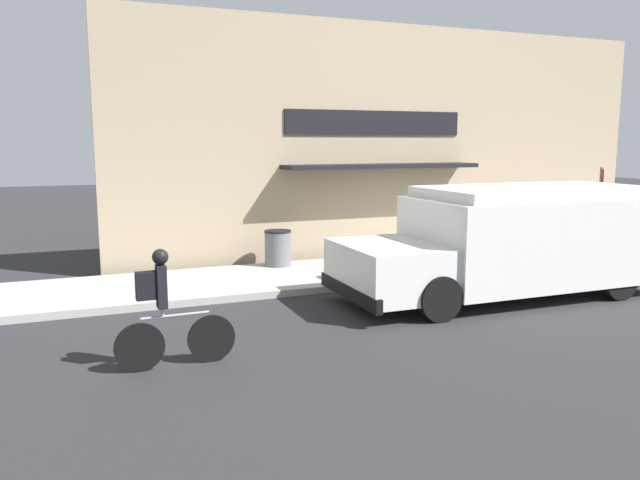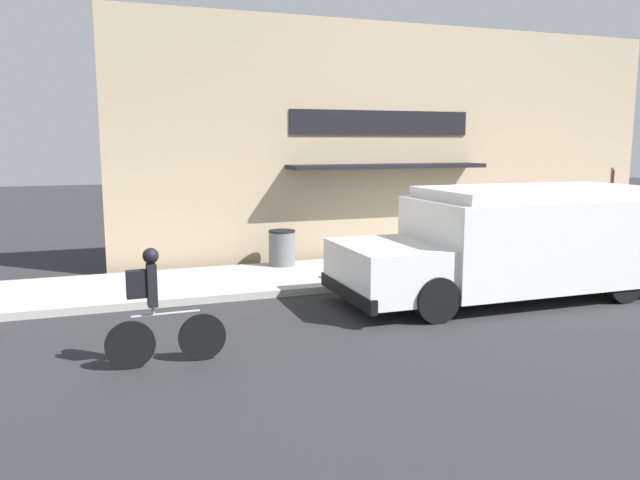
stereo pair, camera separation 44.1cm
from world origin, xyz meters
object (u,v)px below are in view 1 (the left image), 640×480
object	(u,v)px
school_bus	(515,240)
trash_bin	(278,248)
cyclist	(166,310)
stop_sign_post	(601,196)

from	to	relation	value
school_bus	trash_bin	size ratio (longest dim) A/B	7.86
cyclist	trash_bin	distance (m)	6.25
cyclist	stop_sign_post	distance (m)	11.87
stop_sign_post	school_bus	bearing A→B (deg)	-153.38
cyclist	trash_bin	bearing A→B (deg)	57.11
school_bus	cyclist	xyz separation A→B (m)	(-6.80, -1.50, -0.31)
school_bus	cyclist	bearing A→B (deg)	-166.89
stop_sign_post	trash_bin	world-z (taller)	stop_sign_post
cyclist	trash_bin	xyz separation A→B (m)	(3.28, 5.31, -0.23)
cyclist	trash_bin	size ratio (longest dim) A/B	1.96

